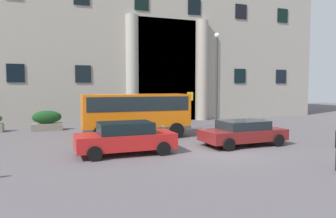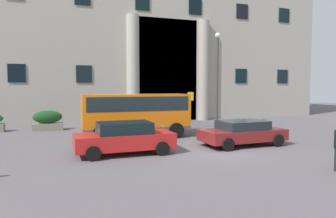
{
  "view_description": "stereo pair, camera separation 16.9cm",
  "coord_description": "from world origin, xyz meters",
  "px_view_note": "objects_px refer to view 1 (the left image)",
  "views": [
    {
      "loc": [
        -7.31,
        -12.64,
        3.03
      ],
      "look_at": [
        -0.58,
        5.23,
        1.64
      ],
      "focal_mm": 33.7,
      "sensor_mm": 36.0,
      "label": 1
    },
    {
      "loc": [
        -7.16,
        -12.7,
        3.03
      ],
      "look_at": [
        -0.58,
        5.23,
        1.64
      ],
      "focal_mm": 33.7,
      "sensor_mm": 36.0,
      "label": 2
    }
  ],
  "objects_px": {
    "white_taxi_kerbside": "(243,132)",
    "hedge_planter_far_east": "(47,121)",
    "bus_stop_sign": "(190,106)",
    "scooter_by_planter": "(252,130)",
    "parked_coupe_end": "(125,138)",
    "lamppost_plaza_centre": "(217,72)",
    "orange_minibus": "(136,111)",
    "hedge_planter_entrance_right": "(166,118)",
    "motorcycle_near_kerb": "(151,135)"
  },
  "relations": [
    {
      "from": "bus_stop_sign",
      "to": "motorcycle_near_kerb",
      "type": "relative_size",
      "value": 1.29
    },
    {
      "from": "hedge_planter_entrance_right",
      "to": "lamppost_plaza_centre",
      "type": "distance_m",
      "value": 5.26
    },
    {
      "from": "orange_minibus",
      "to": "scooter_by_planter",
      "type": "distance_m",
      "value": 7.04
    },
    {
      "from": "bus_stop_sign",
      "to": "white_taxi_kerbside",
      "type": "xyz_separation_m",
      "value": [
        -0.09,
        -6.7,
        -0.94
      ]
    },
    {
      "from": "scooter_by_planter",
      "to": "lamppost_plaza_centre",
      "type": "distance_m",
      "value": 6.73
    },
    {
      "from": "bus_stop_sign",
      "to": "hedge_planter_entrance_right",
      "type": "relative_size",
      "value": 1.4
    },
    {
      "from": "orange_minibus",
      "to": "lamppost_plaza_centre",
      "type": "distance_m",
      "value": 8.21
    },
    {
      "from": "orange_minibus",
      "to": "white_taxi_kerbside",
      "type": "distance_m",
      "value": 6.42
    },
    {
      "from": "orange_minibus",
      "to": "scooter_by_planter",
      "type": "bearing_deg",
      "value": -19.16
    },
    {
      "from": "orange_minibus",
      "to": "bus_stop_sign",
      "type": "xyz_separation_m",
      "value": [
        4.54,
        2.14,
        0.08
      ]
    },
    {
      "from": "white_taxi_kerbside",
      "to": "motorcycle_near_kerb",
      "type": "xyz_separation_m",
      "value": [
        -4.19,
        2.25,
        -0.21
      ]
    },
    {
      "from": "hedge_planter_entrance_right",
      "to": "motorcycle_near_kerb",
      "type": "distance_m",
      "value": 7.74
    },
    {
      "from": "parked_coupe_end",
      "to": "scooter_by_planter",
      "type": "height_order",
      "value": "parked_coupe_end"
    },
    {
      "from": "hedge_planter_far_east",
      "to": "lamppost_plaza_centre",
      "type": "bearing_deg",
      "value": -8.14
    },
    {
      "from": "hedge_planter_far_east",
      "to": "white_taxi_kerbside",
      "type": "relative_size",
      "value": 0.45
    },
    {
      "from": "hedge_planter_far_east",
      "to": "lamppost_plaza_centre",
      "type": "relative_size",
      "value": 0.28
    },
    {
      "from": "white_taxi_kerbside",
      "to": "hedge_planter_far_east",
      "type": "bearing_deg",
      "value": 133.24
    },
    {
      "from": "motorcycle_near_kerb",
      "to": "scooter_by_planter",
      "type": "distance_m",
      "value": 6.22
    },
    {
      "from": "scooter_by_planter",
      "to": "white_taxi_kerbside",
      "type": "bearing_deg",
      "value": -138.77
    },
    {
      "from": "parked_coupe_end",
      "to": "lamppost_plaza_centre",
      "type": "distance_m",
      "value": 12.09
    },
    {
      "from": "parked_coupe_end",
      "to": "lamppost_plaza_centre",
      "type": "relative_size",
      "value": 0.62
    },
    {
      "from": "bus_stop_sign",
      "to": "motorcycle_near_kerb",
      "type": "height_order",
      "value": "bus_stop_sign"
    },
    {
      "from": "scooter_by_planter",
      "to": "bus_stop_sign",
      "type": "bearing_deg",
      "value": 108.83
    },
    {
      "from": "bus_stop_sign",
      "to": "hedge_planter_far_east",
      "type": "xyz_separation_m",
      "value": [
        -9.51,
        2.65,
        -0.96
      ]
    },
    {
      "from": "orange_minibus",
      "to": "hedge_planter_far_east",
      "type": "xyz_separation_m",
      "value": [
        -4.97,
        4.79,
        -0.88
      ]
    },
    {
      "from": "bus_stop_sign",
      "to": "lamppost_plaza_centre",
      "type": "xyz_separation_m",
      "value": [
        2.63,
        0.91,
        2.52
      ]
    },
    {
      "from": "hedge_planter_entrance_right",
      "to": "scooter_by_planter",
      "type": "xyz_separation_m",
      "value": [
        2.84,
        -7.21,
        -0.12
      ]
    },
    {
      "from": "white_taxi_kerbside",
      "to": "scooter_by_planter",
      "type": "bearing_deg",
      "value": 42.85
    },
    {
      "from": "white_taxi_kerbside",
      "to": "lamppost_plaza_centre",
      "type": "bearing_deg",
      "value": 68.35
    },
    {
      "from": "hedge_planter_entrance_right",
      "to": "white_taxi_kerbside",
      "type": "distance_m",
      "value": 9.26
    },
    {
      "from": "bus_stop_sign",
      "to": "white_taxi_kerbside",
      "type": "height_order",
      "value": "bus_stop_sign"
    },
    {
      "from": "orange_minibus",
      "to": "hedge_planter_entrance_right",
      "type": "distance_m",
      "value": 6.0
    },
    {
      "from": "bus_stop_sign",
      "to": "scooter_by_planter",
      "type": "distance_m",
      "value": 5.2
    },
    {
      "from": "scooter_by_planter",
      "to": "orange_minibus",
      "type": "bearing_deg",
      "value": 154.98
    },
    {
      "from": "orange_minibus",
      "to": "white_taxi_kerbside",
      "type": "xyz_separation_m",
      "value": [
        4.45,
        -4.55,
        -0.87
      ]
    },
    {
      "from": "hedge_planter_entrance_right",
      "to": "lamppost_plaza_centre",
      "type": "bearing_deg",
      "value": -24.6
    },
    {
      "from": "orange_minibus",
      "to": "scooter_by_planter",
      "type": "height_order",
      "value": "orange_minibus"
    },
    {
      "from": "bus_stop_sign",
      "to": "orange_minibus",
      "type": "bearing_deg",
      "value": -154.7
    },
    {
      "from": "orange_minibus",
      "to": "motorcycle_near_kerb",
      "type": "bearing_deg",
      "value": -81.26
    },
    {
      "from": "white_taxi_kerbside",
      "to": "lamppost_plaza_centre",
      "type": "height_order",
      "value": "lamppost_plaza_centre"
    },
    {
      "from": "parked_coupe_end",
      "to": "scooter_by_planter",
      "type": "bearing_deg",
      "value": 13.27
    },
    {
      "from": "bus_stop_sign",
      "to": "white_taxi_kerbside",
      "type": "relative_size",
      "value": 0.6
    },
    {
      "from": "hedge_planter_entrance_right",
      "to": "hedge_planter_far_east",
      "type": "height_order",
      "value": "hedge_planter_far_east"
    },
    {
      "from": "hedge_planter_far_east",
      "to": "lamppost_plaza_centre",
      "type": "xyz_separation_m",
      "value": [
        12.14,
        -1.74,
        3.47
      ]
    },
    {
      "from": "bus_stop_sign",
      "to": "lamppost_plaza_centre",
      "type": "height_order",
      "value": "lamppost_plaza_centre"
    },
    {
      "from": "white_taxi_kerbside",
      "to": "scooter_by_planter",
      "type": "xyz_separation_m",
      "value": [
        2.02,
        2.01,
        -0.21
      ]
    },
    {
      "from": "bus_stop_sign",
      "to": "white_taxi_kerbside",
      "type": "bearing_deg",
      "value": -90.77
    },
    {
      "from": "hedge_planter_far_east",
      "to": "scooter_by_planter",
      "type": "xyz_separation_m",
      "value": [
        11.45,
        -7.33,
        -0.2
      ]
    },
    {
      "from": "hedge_planter_entrance_right",
      "to": "white_taxi_kerbside",
      "type": "relative_size",
      "value": 0.42
    },
    {
      "from": "hedge_planter_entrance_right",
      "to": "parked_coupe_end",
      "type": "relative_size",
      "value": 0.43
    }
  ]
}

